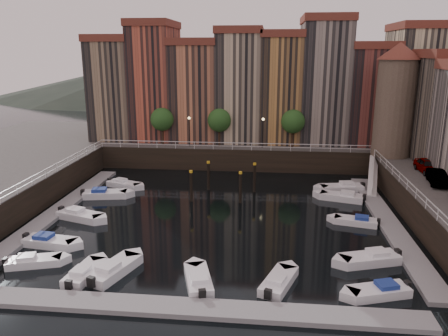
# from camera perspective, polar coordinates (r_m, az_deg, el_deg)

# --- Properties ---
(ground) EXTENTS (200.00, 200.00, 0.00)m
(ground) POSITION_cam_1_polar(r_m,az_deg,el_deg) (43.97, -0.72, -5.98)
(ground) COLOR black
(ground) RESTS_ON ground
(quay_far) EXTENTS (80.00, 20.00, 3.00)m
(quay_far) POSITION_cam_1_polar(r_m,az_deg,el_deg) (68.44, 1.80, 2.99)
(quay_far) COLOR black
(quay_far) RESTS_ON ground
(dock_left) EXTENTS (2.00, 28.00, 0.35)m
(dock_left) POSITION_cam_1_polar(r_m,az_deg,el_deg) (47.60, -20.71, -5.10)
(dock_left) COLOR gray
(dock_left) RESTS_ON ground
(dock_right) EXTENTS (2.00, 28.00, 0.35)m
(dock_right) POSITION_cam_1_polar(r_m,az_deg,el_deg) (44.20, 20.61, -6.64)
(dock_right) COLOR gray
(dock_right) RESTS_ON ground
(dock_near) EXTENTS (30.00, 2.00, 0.35)m
(dock_near) POSITION_cam_1_polar(r_m,az_deg,el_deg) (28.82, -4.85, -17.77)
(dock_near) COLOR gray
(dock_near) RESTS_ON ground
(mountains) EXTENTS (145.00, 100.00, 18.00)m
(mountains) POSITION_cam_1_polar(r_m,az_deg,el_deg) (151.00, 4.89, 11.99)
(mountains) COLOR #2D382D
(mountains) RESTS_ON ground
(far_terrace) EXTENTS (48.70, 10.30, 17.50)m
(far_terrace) POSITION_cam_1_polar(r_m,az_deg,el_deg) (64.46, 4.69, 10.70)
(far_terrace) COLOR #867055
(far_terrace) RESTS_ON quay_far
(corner_tower) EXTENTS (5.20, 5.20, 13.80)m
(corner_tower) POSITION_cam_1_polar(r_m,az_deg,el_deg) (57.58, 21.47, 8.45)
(corner_tower) COLOR #6B5B4C
(corner_tower) RESTS_ON quay_right
(promenade_trees) EXTENTS (21.20, 3.20, 5.20)m
(promenade_trees) POSITION_cam_1_polar(r_m,az_deg,el_deg) (59.99, 0.01, 6.23)
(promenade_trees) COLOR black
(promenade_trees) RESTS_ON quay_far
(street_lamps) EXTENTS (10.36, 0.36, 4.18)m
(street_lamps) POSITION_cam_1_polar(r_m,az_deg,el_deg) (59.08, 0.23, 5.41)
(street_lamps) COLOR black
(street_lamps) RESTS_ON quay_far
(railings) EXTENTS (36.08, 34.04, 0.52)m
(railings) POSITION_cam_1_polar(r_m,az_deg,el_deg) (47.43, -0.05, 0.41)
(railings) COLOR white
(railings) RESTS_ON ground
(gangway) EXTENTS (2.78, 8.32, 3.73)m
(gangway) POSITION_cam_1_polar(r_m,az_deg,el_deg) (54.03, 18.89, -0.65)
(gangway) COLOR white
(gangway) RESTS_ON ground
(mooring_pilings) EXTENTS (7.02, 4.53, 3.78)m
(mooring_pilings) POSITION_cam_1_polar(r_m,az_deg,el_deg) (48.57, -0.03, -1.86)
(mooring_pilings) COLOR black
(mooring_pilings) RESTS_ON ground
(boat_left_0) EXTENTS (4.28, 2.62, 0.96)m
(boat_left_0) POSITION_cam_1_polar(r_m,az_deg,el_deg) (36.84, -23.68, -11.10)
(boat_left_0) COLOR white
(boat_left_0) RESTS_ON ground
(boat_left_1) EXTENTS (4.78, 2.22, 1.08)m
(boat_left_1) POSITION_cam_1_polar(r_m,az_deg,el_deg) (39.75, -21.86, -8.91)
(boat_left_1) COLOR white
(boat_left_1) RESTS_ON ground
(boat_left_2) EXTENTS (5.02, 3.14, 1.13)m
(boat_left_2) POSITION_cam_1_polar(r_m,az_deg,el_deg) (44.72, -18.34, -5.89)
(boat_left_2) COLOR white
(boat_left_2) RESTS_ON ground
(boat_left_3) EXTENTS (5.13, 2.62, 1.15)m
(boat_left_3) POSITION_cam_1_polar(r_m,az_deg,el_deg) (50.39, -15.38, -3.30)
(boat_left_3) COLOR white
(boat_left_3) RESTS_ON ground
(boat_left_4) EXTENTS (4.56, 2.97, 1.03)m
(boat_left_4) POSITION_cam_1_polar(r_m,az_deg,el_deg) (53.66, -12.99, -2.06)
(boat_left_4) COLOR white
(boat_left_4) RESTS_ON ground
(boat_right_0) EXTENTS (4.44, 2.76, 1.00)m
(boat_right_0) POSITION_cam_1_polar(r_m,az_deg,el_deg) (31.84, 19.71, -14.91)
(boat_right_0) COLOR white
(boat_right_0) RESTS_ON ground
(boat_right_1) EXTENTS (4.95, 3.07, 1.11)m
(boat_right_1) POSITION_cam_1_polar(r_m,az_deg,el_deg) (35.95, 18.65, -11.16)
(boat_right_1) COLOR white
(boat_right_1) RESTS_ON ground
(boat_right_2) EXTENTS (4.23, 2.34, 0.95)m
(boat_right_2) POSITION_cam_1_polar(r_m,az_deg,el_deg) (43.10, 16.96, -6.65)
(boat_right_2) COLOR white
(boat_right_2) RESTS_ON ground
(boat_right_3) EXTENTS (4.98, 2.96, 1.11)m
(boat_right_3) POSITION_cam_1_polar(r_m,az_deg,el_deg) (49.42, 15.23, -3.66)
(boat_right_3) COLOR white
(boat_right_3) RESTS_ON ground
(boat_right_4) EXTENTS (5.27, 2.70, 1.18)m
(boat_right_4) POSITION_cam_1_polar(r_m,az_deg,el_deg) (52.55, 15.22, -2.52)
(boat_right_4) COLOR white
(boat_right_4) RESTS_ON ground
(boat_near_0) EXTENTS (2.01, 4.34, 0.98)m
(boat_near_0) POSITION_cam_1_polar(r_m,az_deg,el_deg) (33.81, -17.79, -12.91)
(boat_near_0) COLOR white
(boat_near_0) RESTS_ON ground
(boat_near_1) EXTENTS (3.22, 5.05, 1.14)m
(boat_near_1) POSITION_cam_1_polar(r_m,az_deg,el_deg) (33.56, -14.26, -12.75)
(boat_near_1) COLOR white
(boat_near_1) RESTS_ON ground
(boat_near_2) EXTENTS (2.76, 4.65, 1.04)m
(boat_near_2) POSITION_cam_1_polar(r_m,az_deg,el_deg) (31.35, -3.37, -14.44)
(boat_near_2) COLOR white
(boat_near_2) RESTS_ON ground
(boat_near_3) EXTENTS (2.92, 4.50, 1.01)m
(boat_near_3) POSITION_cam_1_polar(r_m,az_deg,el_deg) (31.36, 7.11, -14.55)
(boat_near_3) COLOR white
(boat_near_3) RESTS_ON ground
(car_a) EXTENTS (1.99, 4.54, 1.52)m
(car_a) POSITION_cam_1_polar(r_m,az_deg,el_deg) (51.69, 25.06, 0.16)
(car_a) COLOR gray
(car_a) RESTS_ON quay_right
(car_b) EXTENTS (2.18, 4.55, 1.44)m
(car_b) POSITION_cam_1_polar(r_m,az_deg,el_deg) (47.62, 26.11, -1.19)
(car_b) COLOR gray
(car_b) RESTS_ON quay_right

